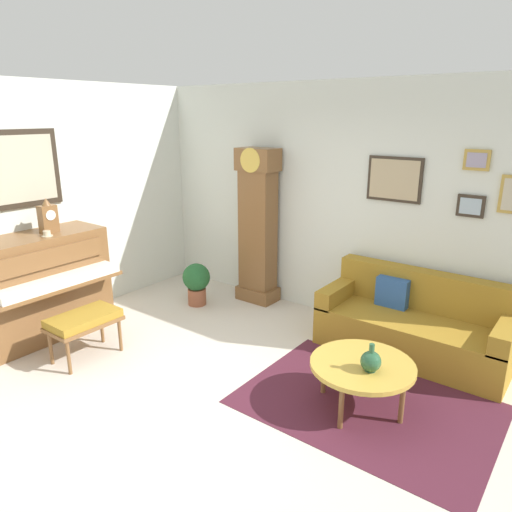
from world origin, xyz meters
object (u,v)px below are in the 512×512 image
(coffee_table, at_px, (362,366))
(piano, at_px, (41,286))
(grandfather_clock, at_px, (258,231))
(teacup, at_px, (47,234))
(couch, at_px, (414,325))
(potted_plant, at_px, (196,281))
(piano_bench, at_px, (84,321))
(green_jug, at_px, (371,361))
(mantel_clock, at_px, (48,217))

(coffee_table, bearing_deg, piano, -165.67)
(piano, distance_m, grandfather_clock, 2.67)
(coffee_table, height_order, teacup, teacup)
(piano, height_order, couch, piano)
(potted_plant, bearing_deg, couch, 8.99)
(piano_bench, distance_m, grandfather_clock, 2.45)
(piano_bench, relative_size, couch, 0.37)
(piano_bench, height_order, green_jug, green_jug)
(mantel_clock, bearing_deg, potted_plant, 63.97)
(piano_bench, distance_m, mantel_clock, 1.26)
(coffee_table, relative_size, green_jug, 3.67)
(piano, relative_size, piano_bench, 2.06)
(coffee_table, bearing_deg, piano_bench, -160.99)
(grandfather_clock, bearing_deg, coffee_table, -33.24)
(piano, xyz_separation_m, potted_plant, (0.74, 1.69, -0.27))
(coffee_table, bearing_deg, teacup, -166.25)
(couch, xyz_separation_m, coffee_table, (-0.01, -1.24, 0.08))
(piano, height_order, grandfather_clock, grandfather_clock)
(piano_bench, bearing_deg, grandfather_clock, 79.00)
(teacup, bearing_deg, coffee_table, 13.75)
(couch, height_order, potted_plant, couch)
(teacup, relative_size, green_jug, 0.48)
(teacup, height_order, green_jug, teacup)
(potted_plant, bearing_deg, mantel_clock, -116.03)
(piano, distance_m, piano_bench, 0.84)
(mantel_clock, relative_size, teacup, 3.28)
(piano, bearing_deg, couch, 31.47)
(piano, height_order, coffee_table, piano)
(coffee_table, distance_m, mantel_clock, 3.65)
(piano, distance_m, mantel_clock, 0.77)
(piano_bench, relative_size, grandfather_clock, 0.34)
(piano_bench, relative_size, coffee_table, 0.80)
(couch, height_order, coffee_table, couch)
(piano_bench, height_order, potted_plant, potted_plant)
(teacup, bearing_deg, potted_plant, 69.81)
(piano_bench, height_order, mantel_clock, mantel_clock)
(piano, xyz_separation_m, green_jug, (3.56, 0.81, -0.08))
(piano, height_order, green_jug, piano)
(piano, height_order, mantel_clock, mantel_clock)
(couch, height_order, mantel_clock, mantel_clock)
(teacup, distance_m, green_jug, 3.56)
(coffee_table, bearing_deg, green_jug, -36.89)
(teacup, relative_size, potted_plant, 0.21)
(green_jug, bearing_deg, grandfather_clock, 146.59)
(piano_bench, height_order, grandfather_clock, grandfather_clock)
(piano, xyz_separation_m, mantel_clock, (0.00, 0.18, 0.75))
(teacup, xyz_separation_m, potted_plant, (0.60, 1.62, -0.87))
(couch, bearing_deg, piano, -148.53)
(green_jug, bearing_deg, mantel_clock, -170.07)
(piano_bench, bearing_deg, teacup, 171.91)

